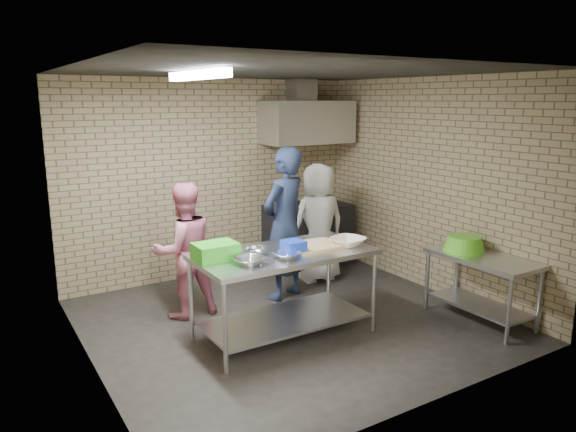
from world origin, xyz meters
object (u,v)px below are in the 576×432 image
(bottle_red, at_px, (303,126))
(woman_pink, at_px, (184,251))
(green_basin, at_px, (464,243))
(bottle_green, at_px, (325,127))
(woman_white, at_px, (318,223))
(blue_tub, at_px, (294,247))
(green_crate, at_px, (215,251))
(side_counter, at_px, (480,288))
(prep_table, at_px, (284,294))
(stove, at_px, (308,235))
(man_navy, at_px, (284,224))

(bottle_red, height_order, woman_pink, bottle_red)
(green_basin, relative_size, woman_pink, 0.30)
(bottle_green, bearing_deg, woman_pink, -157.55)
(bottle_green, height_order, woman_white, bottle_green)
(bottle_green, bearing_deg, blue_tub, -131.26)
(green_basin, xyz_separation_m, woman_white, (-0.72, 1.83, -0.03))
(green_crate, height_order, woman_pink, woman_pink)
(side_counter, height_order, bottle_red, bottle_red)
(green_crate, distance_m, woman_white, 2.32)
(prep_table, xyz_separation_m, stove, (1.60, 1.94, -0.01))
(green_basin, bearing_deg, green_crate, 166.00)
(bottle_red, height_order, woman_white, bottle_red)
(green_crate, height_order, blue_tub, green_crate)
(blue_tub, xyz_separation_m, green_basin, (1.98, -0.46, -0.14))
(bottle_red, bearing_deg, man_navy, -131.02)
(green_basin, height_order, bottle_green, bottle_green)
(bottle_red, xyz_separation_m, bottle_green, (0.40, 0.00, -0.01))
(stove, xyz_separation_m, woman_white, (-0.29, -0.67, 0.35))
(blue_tub, bearing_deg, green_crate, 163.65)
(side_counter, relative_size, green_basin, 2.61)
(stove, bearing_deg, bottle_green, 28.07)
(bottle_red, bearing_deg, green_basin, -82.10)
(stove, distance_m, woman_white, 0.81)
(prep_table, distance_m, woman_white, 1.86)
(side_counter, distance_m, green_crate, 2.97)
(green_crate, xyz_separation_m, bottle_green, (2.75, 2.06, 1.02))
(prep_table, relative_size, green_crate, 4.50)
(woman_pink, xyz_separation_m, woman_white, (1.98, 0.21, 0.03))
(stove, bearing_deg, green_crate, -141.65)
(green_crate, distance_m, bottle_green, 3.58)
(man_navy, height_order, woman_white, man_navy)
(prep_table, xyz_separation_m, bottle_green, (2.05, 2.18, 1.56))
(woman_white, bearing_deg, prep_table, 48.21)
(stove, relative_size, man_navy, 0.64)
(prep_table, relative_size, blue_tub, 9.00)
(stove, height_order, woman_pink, woman_pink)
(green_crate, relative_size, woman_pink, 0.26)
(side_counter, height_order, green_basin, green_basin)
(stove, bearing_deg, prep_table, -129.52)
(bottle_red, xyz_separation_m, man_navy, (-1.06, -1.22, -1.09))
(bottle_green, bearing_deg, prep_table, -133.25)
(prep_table, bearing_deg, side_counter, -21.58)
(woman_pink, bearing_deg, man_navy, 174.48)
(bottle_green, bearing_deg, woman_white, -128.96)
(stove, relative_size, green_crate, 2.97)
(prep_table, relative_size, side_counter, 1.52)
(blue_tub, xyz_separation_m, bottle_red, (1.60, 2.28, 1.05))
(bottle_red, distance_m, woman_white, 1.57)
(bottle_red, bearing_deg, prep_table, -127.13)
(stove, height_order, green_crate, green_crate)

